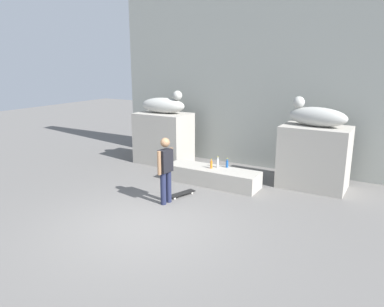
% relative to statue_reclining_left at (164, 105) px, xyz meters
% --- Properties ---
extents(ground_plane, '(40.00, 40.00, 0.00)m').
position_rel_statue_reclining_left_xyz_m(ground_plane, '(2.49, -4.40, -2.01)').
color(ground_plane, '#605E5B').
extents(facade_wall, '(9.65, 0.60, 6.35)m').
position_rel_statue_reclining_left_xyz_m(facade_wall, '(2.49, 1.48, 1.16)').
color(facade_wall, gray).
rests_on(facade_wall, ground_plane).
extents(pedestal_left, '(1.81, 1.19, 1.73)m').
position_rel_statue_reclining_left_xyz_m(pedestal_left, '(-0.04, -0.00, -1.15)').
color(pedestal_left, '#A39E93').
rests_on(pedestal_left, ground_plane).
extents(pedestal_right, '(1.81, 1.19, 1.73)m').
position_rel_statue_reclining_left_xyz_m(pedestal_right, '(5.02, -0.00, -1.15)').
color(pedestal_right, '#A39E93').
rests_on(pedestal_right, ground_plane).
extents(statue_reclining_left, '(1.64, 0.70, 0.78)m').
position_rel_statue_reclining_left_xyz_m(statue_reclining_left, '(0.00, 0.00, 0.00)').
color(statue_reclining_left, '#ABABA5').
rests_on(statue_reclining_left, pedestal_left).
extents(statue_reclining_right, '(1.66, 0.78, 0.78)m').
position_rel_statue_reclining_left_xyz_m(statue_reclining_right, '(4.99, 0.00, 0.00)').
color(statue_reclining_right, '#ABABA5').
rests_on(statue_reclining_right, pedestal_right).
extents(ledge_block, '(2.73, 0.79, 0.48)m').
position_rel_statue_reclining_left_xyz_m(ledge_block, '(2.49, -1.21, -1.78)').
color(ledge_block, '#A39E93').
rests_on(ledge_block, ground_plane).
extents(skater, '(0.24, 0.54, 1.67)m').
position_rel_statue_reclining_left_xyz_m(skater, '(2.17, -3.09, -1.09)').
color(skater, '#1E233F').
rests_on(skater, ground_plane).
extents(skateboard, '(0.44, 0.82, 0.08)m').
position_rel_statue_reclining_left_xyz_m(skateboard, '(2.24, -2.47, -1.95)').
color(skateboard, black).
rests_on(skateboard, ground_plane).
extents(bottle_clear, '(0.06, 0.06, 0.32)m').
position_rel_statue_reclining_left_xyz_m(bottle_clear, '(2.59, -1.07, -1.40)').
color(bottle_clear, silver).
rests_on(bottle_clear, ledge_block).
extents(bottle_orange, '(0.07, 0.07, 0.28)m').
position_rel_statue_reclining_left_xyz_m(bottle_orange, '(2.47, -1.25, -1.42)').
color(bottle_orange, orange).
rests_on(bottle_orange, ledge_block).
extents(bottle_blue, '(0.07, 0.07, 0.27)m').
position_rel_statue_reclining_left_xyz_m(bottle_blue, '(2.82, -0.93, -1.43)').
color(bottle_blue, '#194C99').
rests_on(bottle_blue, ledge_block).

